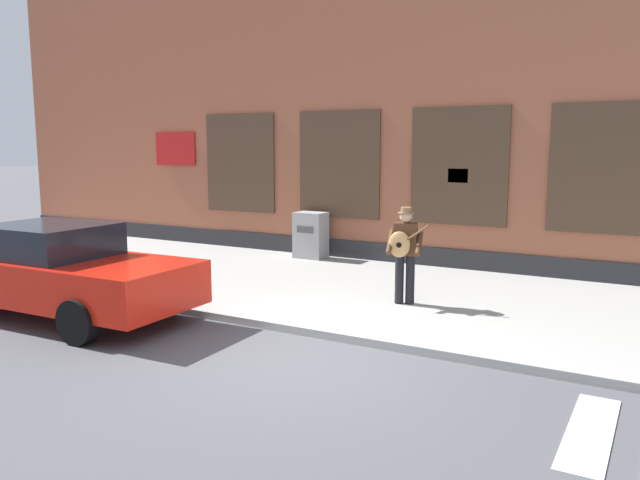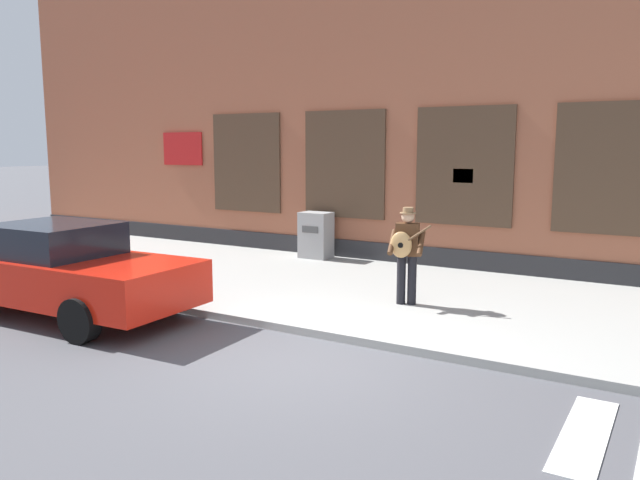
% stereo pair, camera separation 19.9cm
% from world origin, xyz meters
% --- Properties ---
extents(ground_plane, '(160.00, 160.00, 0.00)m').
position_xyz_m(ground_plane, '(0.00, 0.00, 0.00)').
color(ground_plane, '#4C4C51').
extents(sidewalk, '(28.00, 5.60, 0.12)m').
position_xyz_m(sidewalk, '(0.00, 3.73, 0.06)').
color(sidewalk, '#9E9E99').
rests_on(sidewalk, ground).
extents(building_backdrop, '(28.00, 4.06, 7.40)m').
position_xyz_m(building_backdrop, '(-0.00, 8.52, 3.69)').
color(building_backdrop, '#99563D').
rests_on(building_backdrop, ground).
extents(red_car, '(4.66, 2.11, 1.53)m').
position_xyz_m(red_car, '(-4.52, -0.15, 0.77)').
color(red_car, red).
rests_on(red_car, ground).
extents(busker, '(0.77, 0.64, 1.65)m').
position_xyz_m(busker, '(0.19, 3.00, 1.06)').
color(busker, black).
rests_on(busker, sidewalk).
extents(utility_box, '(0.73, 0.54, 1.10)m').
position_xyz_m(utility_box, '(-3.44, 6.08, 0.67)').
color(utility_box, '#9E9E9E').
rests_on(utility_box, sidewalk).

